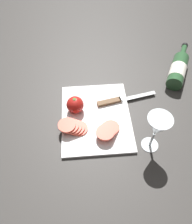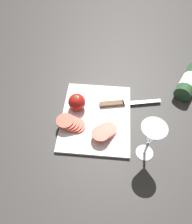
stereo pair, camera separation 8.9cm
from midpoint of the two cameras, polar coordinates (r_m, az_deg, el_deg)
The scene contains 8 objects.
ground_plane at distance 0.90m, azimuth -1.39°, elevation -3.96°, with size 3.00×3.00×0.00m, color #383533.
cutting_board at distance 0.92m, azimuth -2.77°, elevation -1.52°, with size 0.35×0.29×0.01m.
wine_bottle at distance 1.12m, azimuth 18.55°, elevation 10.36°, with size 0.30×0.19×0.08m.
wine_glass at distance 0.76m, azimuth 12.46°, elevation -4.24°, with size 0.09×0.09×0.18m.
whole_tomato at distance 0.91m, azimuth -8.27°, elevation 1.71°, with size 0.07×0.07×0.07m.
knife at distance 0.95m, azimuth 2.14°, elevation 2.76°, with size 0.07×0.27×0.01m.
tomato_slice_stack_near at distance 0.85m, azimuth 0.22°, elevation -4.93°, with size 0.11×0.10×0.03m.
tomato_slice_stack_far at distance 0.87m, azimuth -8.93°, elevation -4.03°, with size 0.07×0.12×0.03m.
Camera 1 is at (-0.48, 0.06, 0.76)m, focal length 35.00 mm.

